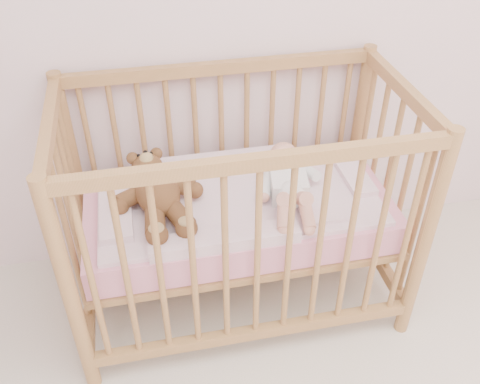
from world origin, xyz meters
name	(u,v)px	position (x,y,z in m)	size (l,w,h in m)	color
crib	(238,208)	(-0.18, 1.60, 0.50)	(1.36, 0.76, 1.00)	#B07F4A
mattress	(238,211)	(-0.18, 1.60, 0.49)	(1.22, 0.62, 0.13)	pink
blanket	(237,196)	(-0.18, 1.60, 0.56)	(1.10, 0.58, 0.06)	#D291A8
baby	(288,178)	(0.03, 1.58, 0.64)	(0.26, 0.55, 0.13)	white
teddy_bear	(158,192)	(-0.49, 1.58, 0.65)	(0.37, 0.53, 0.15)	brown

